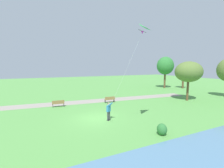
{
  "coord_description": "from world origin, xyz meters",
  "views": [
    {
      "loc": [
        14.17,
        -4.92,
        5.25
      ],
      "look_at": [
        0.49,
        1.41,
        3.47
      ],
      "focal_mm": 24.54,
      "sensor_mm": 36.0,
      "label": 1
    }
  ],
  "objects_px": {
    "park_bench_near_walkway": "(58,103)",
    "lakeside_shrub": "(162,129)",
    "tree_lakeside_near": "(183,72)",
    "person_kite_flyer": "(109,110)",
    "flying_kite": "(139,30)",
    "tree_treeline_right": "(189,72)",
    "park_bench_far_walkway": "(110,99)",
    "tree_behind_path": "(165,66)"
  },
  "relations": [
    {
      "from": "person_kite_flyer",
      "to": "tree_behind_path",
      "type": "xyz_separation_m",
      "value": [
        -14.44,
        20.85,
        4.23
      ]
    },
    {
      "from": "flying_kite",
      "to": "tree_treeline_right",
      "type": "xyz_separation_m",
      "value": [
        -5.52,
        12.86,
        -3.72
      ]
    },
    {
      "from": "park_bench_far_walkway",
      "to": "tree_behind_path",
      "type": "xyz_separation_m",
      "value": [
        -7.88,
        17.82,
        4.76
      ]
    },
    {
      "from": "tree_treeline_right",
      "to": "flying_kite",
      "type": "bearing_deg",
      "value": -66.76
    },
    {
      "from": "park_bench_near_walkway",
      "to": "tree_lakeside_near",
      "type": "distance_m",
      "value": 28.98
    },
    {
      "from": "tree_lakeside_near",
      "to": "tree_behind_path",
      "type": "xyz_separation_m",
      "value": [
        -2.18,
        -3.53,
        1.32
      ]
    },
    {
      "from": "park_bench_near_walkway",
      "to": "lakeside_shrub",
      "type": "bearing_deg",
      "value": 28.29
    },
    {
      "from": "flying_kite",
      "to": "lakeside_shrub",
      "type": "bearing_deg",
      "value": 25.94
    },
    {
      "from": "person_kite_flyer",
      "to": "park_bench_near_walkway",
      "type": "distance_m",
      "value": 8.2
    },
    {
      "from": "flying_kite",
      "to": "park_bench_near_walkway",
      "type": "bearing_deg",
      "value": -151.26
    },
    {
      "from": "tree_behind_path",
      "to": "tree_treeline_right",
      "type": "xyz_separation_m",
      "value": [
        11.61,
        -6.54,
        -0.91
      ]
    },
    {
      "from": "tree_lakeside_near",
      "to": "tree_behind_path",
      "type": "height_order",
      "value": "tree_behind_path"
    },
    {
      "from": "person_kite_flyer",
      "to": "park_bench_far_walkway",
      "type": "height_order",
      "value": "person_kite_flyer"
    },
    {
      "from": "lakeside_shrub",
      "to": "flying_kite",
      "type": "bearing_deg",
      "value": -154.06
    },
    {
      "from": "tree_behind_path",
      "to": "lakeside_shrub",
      "type": "distance_m",
      "value": 26.97
    },
    {
      "from": "person_kite_flyer",
      "to": "tree_lakeside_near",
      "type": "height_order",
      "value": "tree_lakeside_near"
    },
    {
      "from": "park_bench_near_walkway",
      "to": "person_kite_flyer",
      "type": "bearing_deg",
      "value": 28.84
    },
    {
      "from": "park_bench_far_walkway",
      "to": "tree_lakeside_near",
      "type": "distance_m",
      "value": 22.36
    },
    {
      "from": "tree_lakeside_near",
      "to": "tree_behind_path",
      "type": "relative_size",
      "value": 0.77
    },
    {
      "from": "park_bench_near_walkway",
      "to": "tree_lakeside_near",
      "type": "xyz_separation_m",
      "value": [
        -5.09,
        28.32,
        3.44
      ]
    },
    {
      "from": "park_bench_far_walkway",
      "to": "tree_lakeside_near",
      "type": "relative_size",
      "value": 0.27
    },
    {
      "from": "park_bench_near_walkway",
      "to": "tree_treeline_right",
      "type": "bearing_deg",
      "value": 76.66
    },
    {
      "from": "flying_kite",
      "to": "lakeside_shrub",
      "type": "height_order",
      "value": "flying_kite"
    },
    {
      "from": "person_kite_flyer",
      "to": "flying_kite",
      "type": "height_order",
      "value": "flying_kite"
    },
    {
      "from": "tree_treeline_right",
      "to": "park_bench_near_walkway",
      "type": "bearing_deg",
      "value": -103.34
    },
    {
      "from": "park_bench_near_walkway",
      "to": "park_bench_far_walkway",
      "type": "bearing_deg",
      "value": 85.02
    },
    {
      "from": "flying_kite",
      "to": "tree_treeline_right",
      "type": "distance_m",
      "value": 14.48
    },
    {
      "from": "tree_treeline_right",
      "to": "lakeside_shrub",
      "type": "height_order",
      "value": "tree_treeline_right"
    },
    {
      "from": "flying_kite",
      "to": "lakeside_shrub",
      "type": "xyz_separation_m",
      "value": [
        1.95,
        0.95,
        -7.64
      ]
    },
    {
      "from": "flying_kite",
      "to": "park_bench_near_walkway",
      "type": "height_order",
      "value": "flying_kite"
    },
    {
      "from": "park_bench_far_walkway",
      "to": "tree_lakeside_near",
      "type": "xyz_separation_m",
      "value": [
        -5.7,
        21.35,
        3.44
      ]
    },
    {
      "from": "lakeside_shrub",
      "to": "tree_behind_path",
      "type": "bearing_deg",
      "value": 135.96
    },
    {
      "from": "person_kite_flyer",
      "to": "tree_treeline_right",
      "type": "xyz_separation_m",
      "value": [
        -2.84,
        14.31,
        3.32
      ]
    },
    {
      "from": "lakeside_shrub",
      "to": "tree_treeline_right",
      "type": "bearing_deg",
      "value": 122.09
    },
    {
      "from": "person_kite_flyer",
      "to": "park_bench_near_walkway",
      "type": "relative_size",
      "value": 1.19
    },
    {
      "from": "person_kite_flyer",
      "to": "park_bench_far_walkway",
      "type": "xyz_separation_m",
      "value": [
        -6.56,
        3.03,
        -0.54
      ]
    },
    {
      "from": "park_bench_far_walkway",
      "to": "park_bench_near_walkway",
      "type": "bearing_deg",
      "value": -94.98
    },
    {
      "from": "tree_behind_path",
      "to": "flying_kite",
      "type": "bearing_deg",
      "value": -48.55
    },
    {
      "from": "tree_behind_path",
      "to": "park_bench_far_walkway",
      "type": "bearing_deg",
      "value": -66.14
    },
    {
      "from": "tree_lakeside_near",
      "to": "person_kite_flyer",
      "type": "bearing_deg",
      "value": -63.3
    },
    {
      "from": "person_kite_flyer",
      "to": "tree_lakeside_near",
      "type": "relative_size",
      "value": 0.32
    },
    {
      "from": "tree_treeline_right",
      "to": "tree_lakeside_near",
      "type": "bearing_deg",
      "value": 133.11
    }
  ]
}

